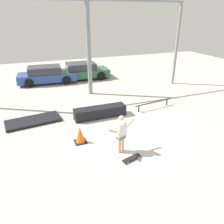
{
  "coord_description": "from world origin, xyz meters",
  "views": [
    {
      "loc": [
        -3.64,
        -7.38,
        4.81
      ],
      "look_at": [
        -0.31,
        1.16,
        0.68
      ],
      "focal_mm": 35.0,
      "sensor_mm": 36.0,
      "label": 1
    }
  ],
  "objects_px": {
    "manual_pad": "(33,121)",
    "parked_car_blue": "(47,75)",
    "skateboard": "(132,158)",
    "grind_rail": "(153,103)",
    "traffic_cone": "(80,135)",
    "grind_box": "(100,112)",
    "skateboarder": "(121,132)",
    "parked_car_green": "(82,71)"
  },
  "relations": [
    {
      "from": "skateboarder",
      "to": "parked_car_green",
      "type": "xyz_separation_m",
      "value": [
        1.2,
        10.6,
        -0.21
      ]
    },
    {
      "from": "traffic_cone",
      "to": "parked_car_blue",
      "type": "bearing_deg",
      "value": 91.92
    },
    {
      "from": "skateboard",
      "to": "parked_car_green",
      "type": "distance_m",
      "value": 11.28
    },
    {
      "from": "parked_car_green",
      "to": "traffic_cone",
      "type": "xyz_separation_m",
      "value": [
        -2.48,
        -9.38,
        -0.28
      ]
    },
    {
      "from": "skateboarder",
      "to": "manual_pad",
      "type": "distance_m",
      "value": 4.91
    },
    {
      "from": "skateboarder",
      "to": "grind_box",
      "type": "bearing_deg",
      "value": 63.99
    },
    {
      "from": "grind_box",
      "to": "grind_rail",
      "type": "distance_m",
      "value": 3.11
    },
    {
      "from": "skateboarder",
      "to": "grind_rail",
      "type": "height_order",
      "value": "skateboarder"
    },
    {
      "from": "skateboard",
      "to": "skateboarder",
      "type": "bearing_deg",
      "value": 87.98
    },
    {
      "from": "skateboard",
      "to": "traffic_cone",
      "type": "distance_m",
      "value": 2.34
    },
    {
      "from": "parked_car_blue",
      "to": "skateboard",
      "type": "bearing_deg",
      "value": -76.56
    },
    {
      "from": "skateboarder",
      "to": "grind_rail",
      "type": "bearing_deg",
      "value": 21.9
    },
    {
      "from": "manual_pad",
      "to": "traffic_cone",
      "type": "distance_m",
      "value": 3.13
    },
    {
      "from": "skateboarder",
      "to": "traffic_cone",
      "type": "xyz_separation_m",
      "value": [
        -1.28,
        1.22,
        -0.49
      ]
    },
    {
      "from": "grind_box",
      "to": "grind_rail",
      "type": "bearing_deg",
      "value": -0.09
    },
    {
      "from": "parked_car_green",
      "to": "skateboard",
      "type": "bearing_deg",
      "value": -93.52
    },
    {
      "from": "parked_car_green",
      "to": "traffic_cone",
      "type": "bearing_deg",
      "value": -102.99
    },
    {
      "from": "skateboard",
      "to": "parked_car_green",
      "type": "bearing_deg",
      "value": 68.35
    },
    {
      "from": "grind_box",
      "to": "grind_rail",
      "type": "height_order",
      "value": "grind_box"
    },
    {
      "from": "grind_box",
      "to": "traffic_cone",
      "type": "distance_m",
      "value": 2.49
    },
    {
      "from": "grind_box",
      "to": "parked_car_green",
      "type": "xyz_separation_m",
      "value": [
        0.96,
        7.4,
        0.35
      ]
    },
    {
      "from": "manual_pad",
      "to": "parked_car_blue",
      "type": "distance_m",
      "value": 6.79
    },
    {
      "from": "parked_car_blue",
      "to": "traffic_cone",
      "type": "xyz_separation_m",
      "value": [
        0.31,
        -9.24,
        -0.27
      ]
    },
    {
      "from": "grind_rail",
      "to": "traffic_cone",
      "type": "xyz_separation_m",
      "value": [
        -4.62,
        -1.98,
        0.04
      ]
    },
    {
      "from": "skateboarder",
      "to": "manual_pad",
      "type": "xyz_separation_m",
      "value": [
        -2.98,
        3.83,
        -0.76
      ]
    },
    {
      "from": "grind_rail",
      "to": "grind_box",
      "type": "bearing_deg",
      "value": 179.91
    },
    {
      "from": "grind_rail",
      "to": "parked_car_green",
      "type": "distance_m",
      "value": 7.72
    },
    {
      "from": "traffic_cone",
      "to": "skateboard",
      "type": "bearing_deg",
      "value": -51.94
    },
    {
      "from": "parked_car_green",
      "to": "skateboarder",
      "type": "bearing_deg",
      "value": -94.66
    },
    {
      "from": "skateboarder",
      "to": "grind_box",
      "type": "height_order",
      "value": "skateboarder"
    },
    {
      "from": "skateboard",
      "to": "grind_rail",
      "type": "height_order",
      "value": "grind_rail"
    },
    {
      "from": "grind_box",
      "to": "parked_car_blue",
      "type": "distance_m",
      "value": 7.49
    },
    {
      "from": "grind_box",
      "to": "skateboarder",
      "type": "bearing_deg",
      "value": -94.19
    },
    {
      "from": "grind_rail",
      "to": "parked_car_green",
      "type": "bearing_deg",
      "value": 106.14
    },
    {
      "from": "skateboarder",
      "to": "skateboard",
      "type": "relative_size",
      "value": 1.86
    },
    {
      "from": "grind_box",
      "to": "traffic_cone",
      "type": "bearing_deg",
      "value": -127.36
    },
    {
      "from": "manual_pad",
      "to": "grind_rail",
      "type": "height_order",
      "value": "grind_rail"
    },
    {
      "from": "skateboard",
      "to": "traffic_cone",
      "type": "bearing_deg",
      "value": 111.73
    },
    {
      "from": "skateboard",
      "to": "parked_car_blue",
      "type": "relative_size",
      "value": 0.18
    },
    {
      "from": "manual_pad",
      "to": "traffic_cone",
      "type": "height_order",
      "value": "traffic_cone"
    },
    {
      "from": "manual_pad",
      "to": "traffic_cone",
      "type": "xyz_separation_m",
      "value": [
        1.71,
        -2.61,
        0.28
      ]
    },
    {
      "from": "skateboarder",
      "to": "parked_car_blue",
      "type": "xyz_separation_m",
      "value": [
        -1.59,
        10.46,
        -0.22
      ]
    }
  ]
}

